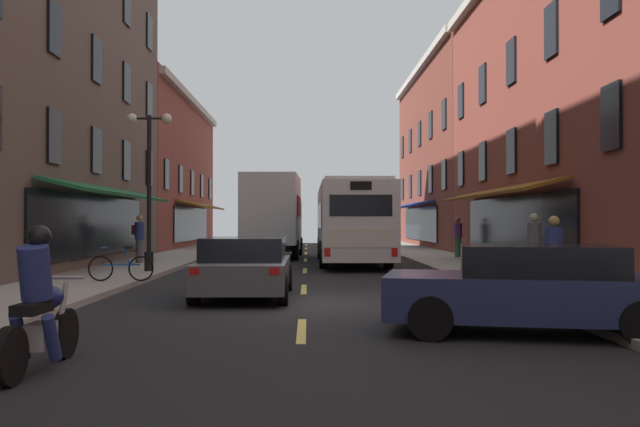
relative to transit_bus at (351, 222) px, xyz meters
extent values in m
cube|color=black|center=(-1.86, -13.62, -1.74)|extent=(34.80, 80.00, 0.10)
cube|color=#DBCC4C|center=(-1.86, -17.12, -1.69)|extent=(0.14, 2.40, 0.01)
cube|color=#DBCC4C|center=(-1.86, -10.62, -1.69)|extent=(0.14, 2.40, 0.01)
cube|color=#DBCC4C|center=(-1.86, -4.12, -1.69)|extent=(0.14, 2.40, 0.01)
cube|color=#DBCC4C|center=(-1.86, 2.38, -1.69)|extent=(0.14, 2.40, 0.01)
cube|color=#DBCC4C|center=(-1.86, 8.88, -1.69)|extent=(0.14, 2.40, 0.01)
cube|color=#DBCC4C|center=(-1.86, 15.38, -1.69)|extent=(0.14, 2.40, 0.01)
cube|color=#DBCC4C|center=(-1.86, 21.88, -1.69)|extent=(0.14, 2.40, 0.01)
cube|color=#A39E93|center=(-7.76, -13.62, -1.62)|extent=(3.00, 80.00, 0.14)
cube|color=#A39E93|center=(4.04, -13.62, -1.62)|extent=(3.00, 80.00, 0.14)
cube|color=black|center=(-9.22, -3.62, -0.14)|extent=(0.10, 12.00, 2.10)
cube|color=#1E6638|center=(-8.51, -3.62, 1.06)|extent=(1.38, 11.20, 0.44)
cube|color=black|center=(-9.22, -7.62, 2.51)|extent=(0.10, 1.00, 1.60)
cube|color=black|center=(-9.22, -3.62, 2.51)|extent=(0.10, 1.00, 1.60)
cube|color=black|center=(-9.22, 0.38, 2.51)|extent=(0.10, 1.00, 1.60)
cube|color=black|center=(-9.22, 4.38, 2.51)|extent=(0.10, 1.00, 1.60)
cube|color=black|center=(-9.22, -7.62, 5.71)|extent=(0.10, 1.00, 1.60)
cube|color=black|center=(-9.22, -3.62, 5.71)|extent=(0.10, 1.00, 1.60)
cube|color=black|center=(-9.22, 0.38, 5.71)|extent=(0.10, 1.00, 1.60)
cube|color=black|center=(-9.22, 4.38, 5.71)|extent=(0.10, 1.00, 1.60)
cube|color=black|center=(-9.22, 0.38, 8.91)|extent=(0.10, 1.00, 1.60)
cube|color=black|center=(-9.22, 4.38, 8.91)|extent=(0.10, 1.00, 1.60)
cube|color=brown|center=(-13.26, 16.38, 3.17)|extent=(8.00, 19.90, 9.72)
cube|color=#B2AD9E|center=(-9.16, 16.38, 7.68)|extent=(0.44, 19.40, 0.40)
cube|color=black|center=(-9.22, 16.38, -0.14)|extent=(0.10, 12.00, 2.10)
cube|color=brown|center=(-8.51, 16.38, 1.06)|extent=(1.38, 11.20, 0.44)
cube|color=black|center=(-9.22, 8.38, 2.51)|extent=(0.10, 1.00, 1.60)
cube|color=black|center=(-9.22, 12.38, 2.51)|extent=(0.10, 1.00, 1.60)
cube|color=black|center=(-9.22, 16.38, 2.51)|extent=(0.10, 1.00, 1.60)
cube|color=black|center=(-9.22, 20.38, 2.51)|extent=(0.10, 1.00, 1.60)
cube|color=black|center=(-9.22, 24.38, 2.51)|extent=(0.10, 1.00, 1.60)
cube|color=brown|center=(9.54, -3.62, 4.17)|extent=(8.00, 19.90, 11.73)
cube|color=black|center=(5.50, -3.62, -0.14)|extent=(0.10, 12.00, 2.10)
cube|color=brown|center=(4.79, -3.62, 1.06)|extent=(1.38, 11.20, 0.44)
cube|color=black|center=(5.50, -11.62, 2.51)|extent=(0.10, 1.00, 1.60)
cube|color=black|center=(5.50, -7.62, 2.51)|extent=(0.10, 1.00, 1.60)
cube|color=black|center=(5.50, -3.62, 2.51)|extent=(0.10, 1.00, 1.60)
cube|color=black|center=(5.50, 0.38, 2.51)|extent=(0.10, 1.00, 1.60)
cube|color=black|center=(5.50, 4.38, 2.51)|extent=(0.10, 1.00, 1.60)
cube|color=black|center=(5.50, -7.62, 5.71)|extent=(0.10, 1.00, 1.60)
cube|color=black|center=(5.50, -3.62, 5.71)|extent=(0.10, 1.00, 1.60)
cube|color=black|center=(5.50, 0.38, 5.71)|extent=(0.10, 1.00, 1.60)
cube|color=black|center=(5.50, 4.38, 5.71)|extent=(0.10, 1.00, 1.60)
cube|color=brown|center=(9.54, 16.38, 4.25)|extent=(8.00, 19.90, 11.88)
cube|color=#B2AD9E|center=(5.44, 16.38, 9.84)|extent=(0.44, 19.40, 0.40)
cube|color=black|center=(5.50, 16.38, -0.14)|extent=(0.10, 12.00, 2.10)
cube|color=navy|center=(4.79, 16.38, 1.06)|extent=(1.38, 11.20, 0.44)
cube|color=black|center=(5.50, 8.38, 2.51)|extent=(0.10, 1.00, 1.60)
cube|color=black|center=(5.50, 12.38, 2.51)|extent=(0.10, 1.00, 1.60)
cube|color=black|center=(5.50, 16.38, 2.51)|extent=(0.10, 1.00, 1.60)
cube|color=black|center=(5.50, 20.38, 2.51)|extent=(0.10, 1.00, 1.60)
cube|color=black|center=(5.50, 24.38, 2.51)|extent=(0.10, 1.00, 1.60)
cube|color=black|center=(5.50, 8.38, 5.71)|extent=(0.10, 1.00, 1.60)
cube|color=black|center=(5.50, 12.38, 5.71)|extent=(0.10, 1.00, 1.60)
cube|color=black|center=(5.50, 16.38, 5.71)|extent=(0.10, 1.00, 1.60)
cube|color=black|center=(5.50, 20.38, 5.71)|extent=(0.10, 1.00, 1.60)
cube|color=black|center=(5.50, 24.38, 5.71)|extent=(0.10, 1.00, 1.60)
cube|color=silver|center=(0.00, -0.06, 0.03)|extent=(2.60, 11.05, 2.74)
cube|color=silver|center=(0.00, -0.06, 1.46)|extent=(2.40, 9.85, 0.16)
cube|color=black|center=(0.00, 0.24, 0.22)|extent=(2.63, 8.65, 0.96)
cube|color=#19723F|center=(0.00, -0.06, -1.09)|extent=(2.63, 10.65, 0.36)
cube|color=black|center=(0.03, 5.42, 0.22)|extent=(2.25, 0.13, 1.10)
cube|color=black|center=(-0.03, -5.53, 0.53)|extent=(2.05, 0.13, 0.70)
cube|color=silver|center=(-0.03, -5.54, -0.52)|extent=(2.15, 0.11, 0.64)
cube|color=black|center=(-0.03, -5.54, 1.18)|extent=(0.70, 0.10, 0.28)
cube|color=red|center=(-1.12, -5.55, -0.99)|extent=(0.20, 0.08, 0.28)
cube|color=red|center=(1.07, -5.56, -0.99)|extent=(0.20, 0.08, 0.28)
cylinder|color=black|center=(-1.16, 3.47, -1.19)|extent=(0.30, 1.00, 1.00)
cylinder|color=black|center=(1.19, 3.45, -1.19)|extent=(0.30, 1.00, 1.00)
cylinder|color=black|center=(-1.19, -3.07, -1.19)|extent=(0.30, 1.00, 1.00)
cylinder|color=black|center=(1.16, -3.08, -1.19)|extent=(0.30, 1.00, 1.00)
cube|color=white|center=(-3.26, 6.72, -0.14)|extent=(2.38, 2.49, 2.40)
cube|color=black|center=(-3.22, 7.89, 0.71)|extent=(2.00, 0.17, 0.80)
cube|color=white|center=(-3.38, 3.06, 0.54)|extent=(2.56, 4.98, 3.07)
cube|color=maroon|center=(-2.16, 3.02, 0.70)|extent=(0.16, 2.94, 0.90)
cube|color=black|center=(-3.34, 4.27, -1.14)|extent=(2.13, 6.98, 0.24)
cylinder|color=black|center=(-4.36, 6.56, -1.24)|extent=(0.31, 0.91, 0.90)
cylinder|color=black|center=(-2.16, 6.48, -1.24)|extent=(0.31, 0.91, 0.90)
cylinder|color=black|center=(-4.50, 2.36, -1.24)|extent=(0.31, 0.91, 0.90)
cylinder|color=black|center=(-2.31, 2.29, -1.24)|extent=(0.31, 0.91, 0.90)
cube|color=navy|center=(1.55, -17.52, -1.13)|extent=(4.52, 2.72, 0.65)
cube|color=black|center=(1.72, -17.55, -0.59)|extent=(2.59, 2.16, 0.49)
cylinder|color=black|center=(-0.01, -18.10, -1.37)|extent=(0.67, 0.35, 0.64)
cylinder|color=black|center=(0.36, -16.35, -1.37)|extent=(0.67, 0.35, 0.64)
cylinder|color=black|center=(3.12, -16.94, -1.37)|extent=(0.67, 0.35, 0.64)
cube|color=#144723|center=(-3.53, 15.90, -1.09)|extent=(1.90, 4.37, 0.73)
cube|color=black|center=(-3.53, 15.72, -0.51)|extent=(1.73, 2.36, 0.48)
cube|color=red|center=(-4.30, 13.74, -0.82)|extent=(0.20, 0.06, 0.14)
cube|color=red|center=(-2.78, 13.73, -0.82)|extent=(0.20, 0.06, 0.14)
cylinder|color=black|center=(-4.41, 17.38, -1.37)|extent=(0.22, 0.64, 0.64)
cylinder|color=black|center=(-2.63, 17.37, -1.37)|extent=(0.22, 0.64, 0.64)
cylinder|color=black|center=(-4.42, 14.42, -1.37)|extent=(0.22, 0.64, 0.64)
cylinder|color=black|center=(-2.65, 14.41, -1.37)|extent=(0.22, 0.64, 0.64)
cube|color=#515154|center=(-3.16, -12.46, -1.15)|extent=(1.92, 4.32, 0.60)
cube|color=black|center=(-3.16, -12.63, -0.62)|extent=(1.75, 2.33, 0.53)
cube|color=red|center=(-3.94, -14.59, -0.95)|extent=(0.20, 0.06, 0.14)
cube|color=red|center=(-2.40, -14.60, -0.95)|extent=(0.20, 0.06, 0.14)
cylinder|color=black|center=(-4.05, -11.00, -1.37)|extent=(0.22, 0.64, 0.64)
cylinder|color=black|center=(-2.26, -11.01, -1.37)|extent=(0.22, 0.64, 0.64)
cylinder|color=black|center=(-4.07, -13.91, -1.37)|extent=(0.22, 0.64, 0.64)
cylinder|color=black|center=(-2.27, -13.92, -1.37)|extent=(0.22, 0.64, 0.64)
cylinder|color=black|center=(-4.77, -19.24, -1.38)|extent=(0.12, 0.62, 0.62)
cylinder|color=black|center=(-4.82, -20.69, -1.38)|extent=(0.14, 0.62, 0.62)
cylinder|color=#B2B2B7|center=(-4.77, -19.36, -1.08)|extent=(0.08, 0.33, 0.68)
ellipsoid|color=navy|center=(-4.79, -19.79, -0.88)|extent=(0.34, 0.57, 0.28)
cube|color=black|center=(-4.80, -20.19, -0.95)|extent=(0.28, 0.57, 0.12)
cube|color=#B2B2B7|center=(-4.80, -19.97, -1.29)|extent=(0.26, 0.41, 0.30)
cylinder|color=#B2B2B7|center=(-4.77, -19.46, -0.67)|extent=(0.62, 0.06, 0.04)
cylinder|color=navy|center=(-4.80, -20.12, -0.56)|extent=(0.36, 0.47, 0.66)
sphere|color=black|center=(-4.80, -20.01, -0.16)|extent=(0.26, 0.26, 0.26)
cylinder|color=navy|center=(-4.98, -20.08, -1.29)|extent=(0.15, 0.36, 0.56)
cylinder|color=navy|center=(-4.62, -20.09, -1.29)|extent=(0.15, 0.36, 0.56)
torus|color=black|center=(-7.17, -9.84, -1.22)|extent=(0.66, 0.05, 0.66)
torus|color=black|center=(-6.12, -9.84, -1.22)|extent=(0.66, 0.05, 0.66)
cylinder|color=#194CA5|center=(-6.64, -9.84, -1.12)|extent=(1.00, 0.04, 0.04)
cylinder|color=#194CA5|center=(-6.46, -9.84, -0.94)|extent=(0.14, 0.04, 0.50)
cube|color=black|center=(-6.44, -9.84, -0.67)|extent=(0.20, 0.12, 0.06)
cylinder|color=#194CA5|center=(-7.09, -9.84, -0.67)|extent=(0.03, 0.48, 0.03)
cylinder|color=#4C4C51|center=(-8.11, -1.88, -1.12)|extent=(0.28, 0.28, 0.87)
cylinder|color=navy|center=(-8.11, -1.88, -0.35)|extent=(0.36, 0.36, 0.67)
sphere|color=tan|center=(-8.11, -1.88, 0.13)|extent=(0.24, 0.24, 0.24)
cube|color=maroon|center=(-8.30, -1.73, -0.31)|extent=(0.29, 0.30, 0.36)
cylinder|color=#B29947|center=(3.32, -13.79, -1.15)|extent=(0.28, 0.28, 0.81)
cylinder|color=navy|center=(3.32, -13.79, -0.43)|extent=(0.36, 0.36, 0.63)
sphere|color=tan|center=(3.32, -13.79, 0.01)|extent=(0.22, 0.22, 0.22)
cylinder|color=#33663F|center=(4.84, 2.09, -1.14)|extent=(0.28, 0.28, 0.84)
cylinder|color=#66387F|center=(4.84, 2.09, -0.39)|extent=(0.36, 0.36, 0.65)
sphere|color=gray|center=(4.84, 2.09, 0.06)|extent=(0.23, 0.23, 0.23)
cylinder|color=#4C4C51|center=(4.16, -10.02, -1.12)|extent=(0.28, 0.28, 0.86)
cylinder|color=#4C4C51|center=(4.16, -10.02, -0.36)|extent=(0.36, 0.36, 0.66)
sphere|color=#999E73|center=(4.16, -10.02, 0.11)|extent=(0.23, 0.23, 0.23)
cylinder|color=black|center=(-6.78, -6.09, 0.91)|extent=(0.14, 0.14, 4.93)
cylinder|color=black|center=(-6.78, -6.09, -1.25)|extent=(0.28, 0.28, 0.60)
cylinder|color=black|center=(-6.78, -6.09, 3.27)|extent=(1.10, 0.07, 0.07)
sphere|color=white|center=(-7.33, -6.09, 3.27)|extent=(0.32, 0.32, 0.32)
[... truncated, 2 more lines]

